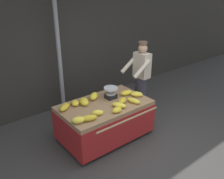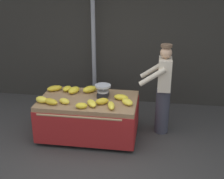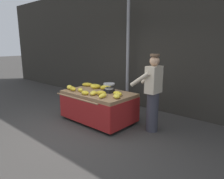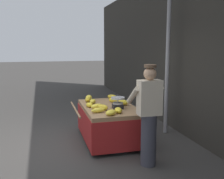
% 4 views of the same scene
% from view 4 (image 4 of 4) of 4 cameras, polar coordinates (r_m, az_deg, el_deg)
% --- Properties ---
extents(ground_plane, '(60.00, 60.00, 0.00)m').
position_cam_4_polar(ground_plane, '(5.52, -10.27, -12.30)').
color(ground_plane, '#383533').
extents(back_wall, '(16.00, 0.24, 3.82)m').
position_cam_4_polar(back_wall, '(6.05, 17.34, 7.87)').
color(back_wall, '#2D2B26').
rests_on(back_wall, ground).
extents(street_pole, '(0.09, 0.09, 3.16)m').
position_cam_4_polar(street_pole, '(6.24, 11.62, 5.11)').
color(street_pole, gray).
rests_on(street_pole, ground).
extents(banana_cart, '(1.77, 1.26, 0.75)m').
position_cam_4_polar(banana_cart, '(5.75, -0.71, -5.53)').
color(banana_cart, '#93704C').
rests_on(banana_cart, ground).
extents(weighing_scale, '(0.28, 0.28, 0.23)m').
position_cam_4_polar(weighing_scale, '(5.47, 1.24, -2.83)').
color(weighing_scale, black).
rests_on(weighing_scale, banana_cart).
extents(banana_bunch_0, '(0.28, 0.18, 0.10)m').
position_cam_4_polar(banana_bunch_0, '(5.14, 1.34, -4.39)').
color(banana_bunch_0, yellow).
rests_on(banana_bunch_0, banana_cart).
extents(banana_bunch_1, '(0.32, 0.28, 0.11)m').
position_cam_4_polar(banana_bunch_1, '(6.44, 0.13, -1.57)').
color(banana_bunch_1, gold).
rests_on(banana_bunch_1, banana_cart).
extents(banana_bunch_2, '(0.27, 0.24, 0.11)m').
position_cam_4_polar(banana_bunch_2, '(5.37, -1.92, -3.76)').
color(banana_bunch_2, gold).
rests_on(banana_bunch_2, banana_cart).
extents(banana_bunch_3, '(0.31, 0.23, 0.11)m').
position_cam_4_polar(banana_bunch_3, '(6.18, -5.03, -2.06)').
color(banana_bunch_3, gold).
rests_on(banana_bunch_3, banana_cart).
extents(banana_bunch_4, '(0.18, 0.31, 0.09)m').
position_cam_4_polar(banana_bunch_4, '(5.17, -2.92, -4.37)').
color(banana_bunch_4, yellow).
rests_on(banana_bunch_4, banana_cart).
extents(banana_bunch_5, '(0.26, 0.32, 0.09)m').
position_cam_4_polar(banana_bunch_5, '(5.50, -3.26, -3.52)').
color(banana_bunch_5, yellow).
rests_on(banana_bunch_5, banana_cart).
extents(banana_bunch_6, '(0.26, 0.22, 0.12)m').
position_cam_4_polar(banana_bunch_6, '(6.37, -4.91, -1.69)').
color(banana_bunch_6, yellow).
rests_on(banana_bunch_6, banana_cart).
extents(banana_bunch_7, '(0.20, 0.24, 0.10)m').
position_cam_4_polar(banana_bunch_7, '(6.22, 0.96, -2.00)').
color(banana_bunch_7, yellow).
rests_on(banana_bunch_7, banana_cart).
extents(banana_bunch_8, '(0.25, 0.32, 0.12)m').
position_cam_4_polar(banana_bunch_8, '(6.05, 0.65, -2.22)').
color(banana_bunch_8, yellow).
rests_on(banana_bunch_8, banana_cart).
extents(banana_bunch_9, '(0.21, 0.16, 0.10)m').
position_cam_4_polar(banana_bunch_9, '(5.63, -4.80, -3.25)').
color(banana_bunch_9, yellow).
rests_on(banana_bunch_9, banana_cart).
extents(banana_bunch_10, '(0.28, 0.29, 0.10)m').
position_cam_4_polar(banana_bunch_10, '(4.97, -0.25, -4.89)').
color(banana_bunch_10, yellow).
rests_on(banana_bunch_10, banana_cart).
extents(banana_bunch_11, '(0.24, 0.20, 0.10)m').
position_cam_4_polar(banana_bunch_11, '(5.97, -4.09, -2.49)').
color(banana_bunch_11, yellow).
rests_on(banana_bunch_11, banana_cart).
extents(banana_bunch_12, '(0.32, 0.30, 0.12)m').
position_cam_4_polar(banana_bunch_12, '(5.80, 2.17, -2.70)').
color(banana_bunch_12, yellow).
rests_on(banana_bunch_12, banana_cart).
extents(vendor_person, '(0.58, 0.51, 1.71)m').
position_cam_4_polar(vendor_person, '(4.55, 7.77, -5.36)').
color(vendor_person, '#383842').
rests_on(vendor_person, ground).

